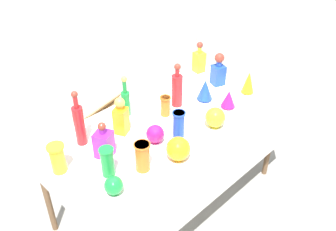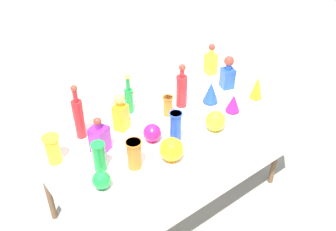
{
  "view_description": "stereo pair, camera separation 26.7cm",
  "coord_description": "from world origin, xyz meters",
  "px_view_note": "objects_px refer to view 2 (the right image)",
  "views": [
    {
      "loc": [
        -1.54,
        -1.54,
        2.4
      ],
      "look_at": [
        0.0,
        0.0,
        0.86
      ],
      "focal_mm": 40.0,
      "sensor_mm": 36.0,
      "label": 1
    },
    {
      "loc": [
        -1.34,
        -1.72,
        2.4
      ],
      "look_at": [
        0.0,
        0.0,
        0.86
      ],
      "focal_mm": 40.0,
      "sensor_mm": 36.0,
      "label": 2
    }
  ],
  "objects_px": {
    "square_decanter_2": "(211,62)",
    "fluted_vase_2": "(233,103)",
    "round_bowl_0": "(216,121)",
    "slender_vase_3": "(134,153)",
    "slender_vase_0": "(99,156)",
    "slender_vase_1": "(53,149)",
    "tall_bottle_2": "(129,98)",
    "cardboard_box_behind_left": "(122,123)",
    "canopy_pole": "(215,37)",
    "tall_bottle_0": "(79,117)",
    "round_bowl_2": "(172,149)",
    "fluted_vase_1": "(257,88)",
    "slender_vase_2": "(168,105)",
    "round_bowl_3": "(152,133)",
    "square_decanter_1": "(121,114)",
    "square_decanter_0": "(228,74)",
    "square_decanter_3": "(100,138)",
    "slender_vase_4": "(176,127)",
    "tall_bottle_1": "(182,90)",
    "fluted_vase_0": "(211,92)",
    "round_bowl_1": "(101,180)"
  },
  "relations": [
    {
      "from": "square_decanter_2",
      "to": "fluted_vase_2",
      "type": "xyz_separation_m",
      "value": [
        -0.28,
        -0.55,
        -0.03
      ]
    },
    {
      "from": "round_bowl_0",
      "to": "slender_vase_3",
      "type": "bearing_deg",
      "value": 176.79
    },
    {
      "from": "slender_vase_0",
      "to": "slender_vase_1",
      "type": "bearing_deg",
      "value": 129.13
    },
    {
      "from": "tall_bottle_2",
      "to": "cardboard_box_behind_left",
      "type": "relative_size",
      "value": 0.54
    },
    {
      "from": "square_decanter_2",
      "to": "canopy_pole",
      "type": "relative_size",
      "value": 0.12
    },
    {
      "from": "tall_bottle_0",
      "to": "round_bowl_2",
      "type": "bearing_deg",
      "value": -59.36
    },
    {
      "from": "fluted_vase_1",
      "to": "round_bowl_2",
      "type": "xyz_separation_m",
      "value": [
        -1.0,
        -0.16,
        -0.01
      ]
    },
    {
      "from": "fluted_vase_2",
      "to": "canopy_pole",
      "type": "height_order",
      "value": "canopy_pole"
    },
    {
      "from": "square_decanter_2",
      "to": "slender_vase_2",
      "type": "xyz_separation_m",
      "value": [
        -0.7,
        -0.28,
        -0.03
      ]
    },
    {
      "from": "tall_bottle_0",
      "to": "cardboard_box_behind_left",
      "type": "distance_m",
      "value": 1.26
    },
    {
      "from": "fluted_vase_2",
      "to": "round_bowl_0",
      "type": "xyz_separation_m",
      "value": [
        -0.27,
        -0.09,
        0.0
      ]
    },
    {
      "from": "round_bowl_3",
      "to": "fluted_vase_1",
      "type": "bearing_deg",
      "value": -4.07
    },
    {
      "from": "slender_vase_3",
      "to": "canopy_pole",
      "type": "bearing_deg",
      "value": 30.01
    },
    {
      "from": "square_decanter_1",
      "to": "fluted_vase_1",
      "type": "xyz_separation_m",
      "value": [
        1.08,
        -0.32,
        -0.03
      ]
    },
    {
      "from": "square_decanter_0",
      "to": "fluted_vase_1",
      "type": "xyz_separation_m",
      "value": [
        0.06,
        -0.27,
        -0.03
      ]
    },
    {
      "from": "square_decanter_2",
      "to": "square_decanter_3",
      "type": "height_order",
      "value": "square_decanter_2"
    },
    {
      "from": "square_decanter_0",
      "to": "round_bowl_3",
      "type": "xyz_separation_m",
      "value": [
        -0.92,
        -0.2,
        -0.06
      ]
    },
    {
      "from": "slender_vase_4",
      "to": "round_bowl_3",
      "type": "bearing_deg",
      "value": 139.92
    },
    {
      "from": "canopy_pole",
      "to": "square_decanter_0",
      "type": "bearing_deg",
      "value": -125.07
    },
    {
      "from": "tall_bottle_0",
      "to": "slender_vase_2",
      "type": "distance_m",
      "value": 0.67
    },
    {
      "from": "tall_bottle_2",
      "to": "fluted_vase_2",
      "type": "relative_size",
      "value": 2.23
    },
    {
      "from": "tall_bottle_0",
      "to": "fluted_vase_2",
      "type": "relative_size",
      "value": 2.79
    },
    {
      "from": "slender_vase_4",
      "to": "tall_bottle_0",
      "type": "bearing_deg",
      "value": 136.89
    },
    {
      "from": "slender_vase_2",
      "to": "square_decanter_2",
      "type": "bearing_deg",
      "value": 21.58
    },
    {
      "from": "square_decanter_1",
      "to": "tall_bottle_0",
      "type": "bearing_deg",
      "value": 159.61
    },
    {
      "from": "tall_bottle_1",
      "to": "slender_vase_2",
      "type": "height_order",
      "value": "tall_bottle_1"
    },
    {
      "from": "fluted_vase_1",
      "to": "cardboard_box_behind_left",
      "type": "distance_m",
      "value": 1.45
    },
    {
      "from": "square_decanter_3",
      "to": "round_bowl_3",
      "type": "height_order",
      "value": "square_decanter_3"
    },
    {
      "from": "square_decanter_1",
      "to": "square_decanter_2",
      "type": "height_order",
      "value": "square_decanter_1"
    },
    {
      "from": "slender_vase_4",
      "to": "round_bowl_2",
      "type": "xyz_separation_m",
      "value": [
        -0.14,
        -0.13,
        -0.04
      ]
    },
    {
      "from": "tall_bottle_0",
      "to": "fluted_vase_2",
      "type": "xyz_separation_m",
      "value": [
        1.06,
        -0.44,
        -0.09
      ]
    },
    {
      "from": "slender_vase_0",
      "to": "fluted_vase_0",
      "type": "distance_m",
      "value": 1.08
    },
    {
      "from": "round_bowl_3",
      "to": "cardboard_box_behind_left",
      "type": "xyz_separation_m",
      "value": [
        0.36,
        1.03,
        -0.68
      ]
    },
    {
      "from": "square_decanter_1",
      "to": "fluted_vase_2",
      "type": "distance_m",
      "value": 0.86
    },
    {
      "from": "round_bowl_1",
      "to": "cardboard_box_behind_left",
      "type": "height_order",
      "value": "round_bowl_1"
    },
    {
      "from": "tall_bottle_2",
      "to": "square_decanter_2",
      "type": "distance_m",
      "value": 0.91
    },
    {
      "from": "square_decanter_0",
      "to": "cardboard_box_behind_left",
      "type": "bearing_deg",
      "value": 124.19
    },
    {
      "from": "square_decanter_2",
      "to": "canopy_pole",
      "type": "bearing_deg",
      "value": 41.5
    },
    {
      "from": "square_decanter_1",
      "to": "square_decanter_2",
      "type": "distance_m",
      "value": 1.09
    },
    {
      "from": "round_bowl_1",
      "to": "round_bowl_3",
      "type": "height_order",
      "value": "round_bowl_3"
    },
    {
      "from": "tall_bottle_1",
      "to": "slender_vase_1",
      "type": "height_order",
      "value": "tall_bottle_1"
    },
    {
      "from": "square_decanter_3",
      "to": "round_bowl_3",
      "type": "xyz_separation_m",
      "value": [
        0.33,
        -0.13,
        -0.03
      ]
    },
    {
      "from": "tall_bottle_2",
      "to": "slender_vase_0",
      "type": "distance_m",
      "value": 0.65
    },
    {
      "from": "square_decanter_2",
      "to": "fluted_vase_0",
      "type": "xyz_separation_m",
      "value": [
        -0.33,
        -0.35,
        -0.02
      ]
    },
    {
      "from": "square_decanter_3",
      "to": "fluted_vase_0",
      "type": "bearing_deg",
      "value": -1.24
    },
    {
      "from": "slender_vase_1",
      "to": "cardboard_box_behind_left",
      "type": "distance_m",
      "value": 1.46
    },
    {
      "from": "square_decanter_1",
      "to": "round_bowl_1",
      "type": "height_order",
      "value": "square_decanter_1"
    },
    {
      "from": "slender_vase_3",
      "to": "slender_vase_1",
      "type": "bearing_deg",
      "value": 136.78
    },
    {
      "from": "square_decanter_3",
      "to": "canopy_pole",
      "type": "height_order",
      "value": "canopy_pole"
    },
    {
      "from": "round_bowl_2",
      "to": "round_bowl_1",
      "type": "bearing_deg",
      "value": 173.1
    }
  ]
}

